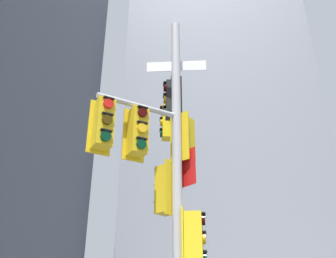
# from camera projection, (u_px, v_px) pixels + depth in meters

# --- Properties ---
(building_mid_block) EXTENTS (15.51, 15.51, 28.13)m
(building_mid_block) POSITION_uv_depth(u_px,v_px,m) (220.00, 165.00, 35.00)
(building_mid_block) COLOR #9399A3
(building_mid_block) RESTS_ON ground
(signal_pole_assembly) EXTENTS (2.38, 3.52, 8.15)m
(signal_pole_assembly) POSITION_uv_depth(u_px,v_px,m) (166.00, 154.00, 8.09)
(signal_pole_assembly) COLOR #B2B2B5
(signal_pole_assembly) RESTS_ON ground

